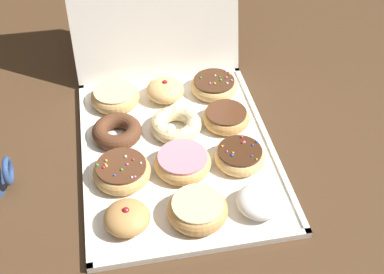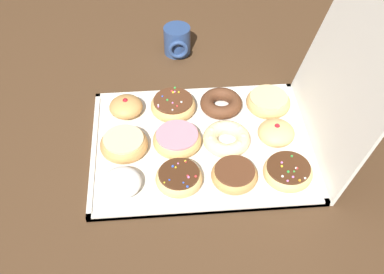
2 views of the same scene
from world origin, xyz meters
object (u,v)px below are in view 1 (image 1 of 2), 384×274
at_px(sprinkle_donut_3, 122,171).
at_px(glazed_ring_donut_9, 115,96).
at_px(powdered_filled_donut_2, 260,201).
at_px(pink_frosted_donut_4, 184,162).
at_px(chocolate_cake_ring_donut_6, 117,131).
at_px(cruller_donut_7, 176,124).
at_px(chocolate_frosted_donut_8, 226,117).
at_px(sprinkle_donut_5, 239,156).
at_px(donut_box, 178,151).
at_px(jelly_filled_donut_0, 127,218).
at_px(sprinkle_donut_11, 214,85).
at_px(jelly_filled_donut_10, 166,90).
at_px(glazed_ring_donut_1, 197,209).

xyz_separation_m(sprinkle_donut_3, glazed_ring_donut_9, (0.01, 0.25, -0.00)).
height_order(powdered_filled_donut_2, pink_frosted_donut_4, powdered_filled_donut_2).
xyz_separation_m(pink_frosted_donut_4, chocolate_cake_ring_donut_6, (-0.13, 0.12, -0.00)).
distance_m(cruller_donut_7, chocolate_frosted_donut_8, 0.12).
distance_m(sprinkle_donut_5, chocolate_cake_ring_donut_6, 0.28).
distance_m(chocolate_frosted_donut_8, glazed_ring_donut_9, 0.27).
bearing_deg(donut_box, jelly_filled_donut_0, -124.56).
distance_m(powdered_filled_donut_2, pink_frosted_donut_4, 0.18).
height_order(donut_box, glazed_ring_donut_9, glazed_ring_donut_9).
xyz_separation_m(jelly_filled_donut_0, sprinkle_donut_11, (0.25, 0.38, -0.00)).
bearing_deg(pink_frosted_donut_4, jelly_filled_donut_0, -135.82).
height_order(jelly_filled_donut_0, sprinkle_donut_11, jelly_filled_donut_0).
xyz_separation_m(chocolate_cake_ring_donut_6, cruller_donut_7, (0.13, -0.00, 0.00)).
height_order(cruller_donut_7, jelly_filled_donut_10, jelly_filled_donut_10).
xyz_separation_m(donut_box, sprinkle_donut_11, (0.12, 0.19, 0.02)).
xyz_separation_m(jelly_filled_donut_0, powdered_filled_donut_2, (0.26, -0.01, -0.00)).
xyz_separation_m(jelly_filled_donut_10, sprinkle_donut_11, (0.12, 0.00, -0.01)).
relative_size(donut_box, glazed_ring_donut_9, 4.59).
height_order(donut_box, chocolate_cake_ring_donut_6, chocolate_cake_ring_donut_6).
relative_size(pink_frosted_donut_4, cruller_donut_7, 1.02).
relative_size(pink_frosted_donut_4, chocolate_cake_ring_donut_6, 1.08).
relative_size(donut_box, sprinkle_donut_5, 4.96).
relative_size(chocolate_frosted_donut_8, glazed_ring_donut_9, 0.92).
distance_m(powdered_filled_donut_2, sprinkle_donut_3, 0.29).
height_order(jelly_filled_donut_0, glazed_ring_donut_1, jelly_filled_donut_0).
height_order(glazed_ring_donut_1, pink_frosted_donut_4, glazed_ring_donut_1).
bearing_deg(chocolate_frosted_donut_8, jelly_filled_donut_0, -134.95).
bearing_deg(chocolate_cake_ring_donut_6, chocolate_frosted_donut_8, 0.14).
xyz_separation_m(glazed_ring_donut_1, glazed_ring_donut_9, (-0.13, 0.38, -0.00)).
xyz_separation_m(pink_frosted_donut_4, jelly_filled_donut_10, (-0.00, 0.25, 0.00)).
distance_m(donut_box, jelly_filled_donut_0, 0.23).
height_order(donut_box, sprinkle_donut_11, sprinkle_donut_11).
bearing_deg(jelly_filled_donut_0, sprinkle_donut_11, 56.33).
distance_m(glazed_ring_donut_1, sprinkle_donut_11, 0.40).
height_order(glazed_ring_donut_1, sprinkle_donut_11, same).
xyz_separation_m(glazed_ring_donut_1, sprinkle_donut_5, (0.12, 0.13, -0.00)).
bearing_deg(sprinkle_donut_11, pink_frosted_donut_4, -115.75).
bearing_deg(cruller_donut_7, sprinkle_donut_3, -136.83).
height_order(sprinkle_donut_3, jelly_filled_donut_10, jelly_filled_donut_10).
xyz_separation_m(glazed_ring_donut_1, jelly_filled_donut_10, (-0.00, 0.38, 0.00)).
distance_m(sprinkle_donut_3, pink_frosted_donut_4, 0.13).
relative_size(sprinkle_donut_3, sprinkle_donut_5, 1.09).
xyz_separation_m(pink_frosted_donut_4, glazed_ring_donut_9, (-0.12, 0.25, -0.00)).
relative_size(glazed_ring_donut_1, chocolate_frosted_donut_8, 1.08).
relative_size(sprinkle_donut_3, cruller_donut_7, 1.02).
bearing_deg(glazed_ring_donut_1, jelly_filled_donut_0, 178.54).
xyz_separation_m(pink_frosted_donut_4, sprinkle_donut_11, (0.12, 0.25, -0.00)).
xyz_separation_m(glazed_ring_donut_1, cruller_donut_7, (-0.00, 0.25, -0.00)).
relative_size(sprinkle_donut_5, chocolate_cake_ring_donut_6, 0.98).
bearing_deg(chocolate_cake_ring_donut_6, glazed_ring_donut_9, 87.34).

